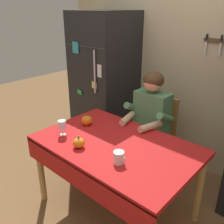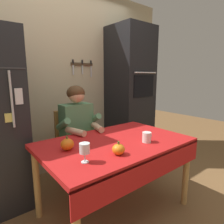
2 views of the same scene
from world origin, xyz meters
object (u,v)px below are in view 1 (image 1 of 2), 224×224
Objects in this scene: chair_behind_person at (156,133)px; wine_glass at (62,125)px; refrigerator at (105,84)px; pumpkin_large at (87,120)px; coffee_mug at (119,157)px; dining_table at (114,152)px; seated_person at (148,120)px; pumpkin_medium at (79,143)px.

wine_glass is at bearing -112.12° from chair_behind_person.
refrigerator is 15.07× the size of pumpkin_large.
wine_glass is 0.30m from pumpkin_large.
chair_behind_person is 1.05m from coffee_mug.
refrigerator is at bearing 122.30° from pumpkin_large.
dining_table is at bearing -42.91° from refrigerator.
dining_table is 0.49m from pumpkin_large.
chair_behind_person is at bearing -5.83° from refrigerator.
dining_table is 1.51× the size of chair_behind_person.
coffee_mug is at bearing 0.62° from wine_glass.
seated_person is (0.89, -0.28, -0.16)m from refrigerator.
dining_table is 0.33m from pumpkin_medium.
dining_table is at bearing 138.71° from coffee_mug.
refrigerator is 16.52× the size of pumpkin_medium.
pumpkin_large is at bearing -119.72° from chair_behind_person.
wine_glass is (-0.68, -0.01, 0.05)m from coffee_mug.
dining_table is 0.81m from chair_behind_person.
wine_glass reaches higher than dining_table.
pumpkin_large is 0.44m from pumpkin_medium.
seated_person is 10.43× the size of pumpkin_large.
chair_behind_person is (-0.06, 0.79, -0.14)m from dining_table.
wine_glass is (-0.46, -0.19, 0.19)m from dining_table.
seated_person is at bearing -17.48° from refrigerator.
seated_person reaches higher than pumpkin_medium.
refrigerator is at bearing 162.52° from seated_person.
refrigerator reaches higher than pumpkin_large.
wine_glass is 0.29m from pumpkin_medium.
pumpkin_medium reaches higher than dining_table.
pumpkin_medium is (0.28, -0.05, -0.06)m from wine_glass.
dining_table is 0.54m from wine_glass.
chair_behind_person is 1.07m from pumpkin_medium.
refrigerator is 0.93m from pumpkin_large.
pumpkin_large is at bearing -128.16° from seated_person.
dining_table is at bearing -85.47° from chair_behind_person.
pumpkin_large is (-0.67, 0.29, 0.00)m from coffee_mug.
pumpkin_medium is at bearing -96.73° from chair_behind_person.
seated_person is 8.62× the size of wine_glass.
wine_glass reaches higher than pumpkin_medium.
chair_behind_person is at bearing 60.28° from pumpkin_large.
seated_person is 0.85m from pumpkin_medium.
pumpkin_medium is at bearing -98.22° from seated_person.
pumpkin_medium is (-0.12, -0.84, 0.05)m from seated_person.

